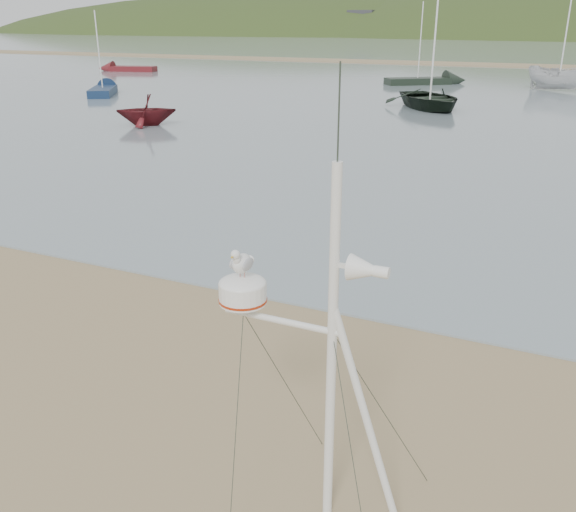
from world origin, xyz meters
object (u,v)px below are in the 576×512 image
at_px(boat_red, 145,96).
at_px(boat_white, 563,56).
at_px(sailboat_blue_near, 106,89).
at_px(sailboat_dark_mid, 438,81).
at_px(dinghy_red_far, 119,69).
at_px(mast_rig, 323,428).
at_px(boat_dark, 433,58).

distance_m(boat_red, boat_white, 30.11).
distance_m(boat_white, sailboat_blue_near, 31.87).
xyz_separation_m(boat_white, sailboat_dark_mid, (-8.83, 1.51, -2.09)).
bearing_deg(sailboat_blue_near, dinghy_red_far, 126.81).
relative_size(mast_rig, dinghy_red_far, 0.72).
bearing_deg(dinghy_red_far, sailboat_blue_near, -53.19).
bearing_deg(boat_white, sailboat_blue_near, 140.37).
height_order(mast_rig, dinghy_red_far, mast_rig).
distance_m(boat_dark, boat_white, 14.74).
height_order(boat_red, boat_white, boat_white).
distance_m(boat_dark, sailboat_dark_mid, 15.35).
relative_size(boat_white, sailboat_dark_mid, 0.72).
distance_m(mast_rig, dinghy_red_far, 60.59).
relative_size(boat_dark, boat_red, 1.99).
bearing_deg(sailboat_dark_mid, boat_red, -107.39).
xyz_separation_m(boat_red, sailboat_dark_mid, (8.24, 26.30, -1.11)).
relative_size(sailboat_blue_near, sailboat_dark_mid, 0.87).
bearing_deg(sailboat_dark_mid, sailboat_blue_near, -140.35).
bearing_deg(sailboat_blue_near, boat_white, 27.30).
distance_m(mast_rig, boat_white, 44.11).
height_order(boat_dark, sailboat_blue_near, boat_dark).
distance_m(mast_rig, sailboat_dark_mid, 46.39).
bearing_deg(boat_white, dinghy_red_far, 110.96).
bearing_deg(boat_white, boat_dark, 178.43).
xyz_separation_m(dinghy_red_far, sailboat_dark_mid, (31.45, 0.04, 0.01)).
distance_m(boat_dark, sailboat_blue_near, 22.29).
height_order(dinghy_red_far, sailboat_dark_mid, sailboat_dark_mid).
height_order(boat_red, dinghy_red_far, boat_red).
bearing_deg(dinghy_red_far, boat_dark, -23.53).
height_order(boat_white, sailboat_blue_near, sailboat_blue_near).
bearing_deg(mast_rig, sailboat_dark_mid, 100.54).
height_order(sailboat_blue_near, sailboat_dark_mid, sailboat_dark_mid).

